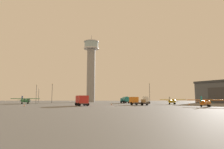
# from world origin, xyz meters

# --- Properties ---
(ground_plane) EXTENTS (400.00, 400.00, 0.00)m
(ground_plane) POSITION_xyz_m (0.00, 0.00, 0.00)
(ground_plane) COLOR #60605E
(control_tower) EXTENTS (9.60, 9.60, 43.04)m
(control_tower) POSITION_xyz_m (-19.86, 71.71, 23.02)
(control_tower) COLOR gray
(control_tower) RESTS_ON ground_plane
(airplane_orange) EXTENTS (7.63, 6.73, 2.56)m
(airplane_orange) POSITION_xyz_m (21.31, -1.71, 1.19)
(airplane_orange) COLOR orange
(airplane_orange) RESTS_ON ground_plane
(airplane_yellow) EXTENTS (8.53, 6.87, 2.70)m
(airplane_yellow) POSITION_xyz_m (19.02, 22.59, 1.26)
(airplane_yellow) COLOR gold
(airplane_yellow) RESTS_ON ground_plane
(airplane_green) EXTENTS (8.53, 9.01, 3.18)m
(airplane_green) POSITION_xyz_m (-37.45, 24.61, 1.48)
(airplane_green) COLOR #287A42
(airplane_green) RESTS_ON ground_plane
(truck_box_white) EXTENTS (3.43, 6.50, 3.11)m
(truck_box_white) POSITION_xyz_m (10.76, 36.03, 1.73)
(truck_box_white) COLOR #38383D
(truck_box_white) RESTS_ON ground_plane
(truck_box_red) EXTENTS (4.82, 6.54, 2.86)m
(truck_box_red) POSITION_xyz_m (-10.13, 3.84, 1.66)
(truck_box_red) COLOR #38383D
(truck_box_red) RESTS_ON ground_plane
(truck_flatbed_orange) EXTENTS (6.28, 6.66, 2.56)m
(truck_flatbed_orange) POSITION_xyz_m (5.58, 11.05, 1.25)
(truck_flatbed_orange) COLOR #38383D
(truck_flatbed_orange) RESTS_ON ground_plane
(truck_fuel_tanker_teal) EXTENTS (4.58, 7.56, 3.04)m
(truck_fuel_tanker_teal) POSITION_xyz_m (1.81, 40.61, 1.66)
(truck_fuel_tanker_teal) COLOR #38383D
(truck_fuel_tanker_teal) RESTS_ON ground_plane
(light_post_west) EXTENTS (0.44, 0.44, 9.03)m
(light_post_west) POSITION_xyz_m (-40.74, 40.97, 5.35)
(light_post_west) COLOR #38383D
(light_post_west) RESTS_ON ground_plane
(light_post_east) EXTENTS (0.44, 0.44, 7.59)m
(light_post_east) POSITION_xyz_m (-43.14, 48.89, 4.60)
(light_post_east) COLOR #38383D
(light_post_east) RESTS_ON ground_plane
(light_post_north) EXTENTS (0.44, 0.44, 10.22)m
(light_post_north) POSITION_xyz_m (14.29, 51.03, 5.97)
(light_post_north) COLOR #38383D
(light_post_north) RESTS_ON ground_plane
(light_post_centre) EXTENTS (0.44, 0.44, 9.56)m
(light_post_centre) POSITION_xyz_m (-33.65, 42.72, 5.63)
(light_post_centre) COLOR #38383D
(light_post_centre) RESTS_ON ground_plane
(traffic_cone_near_left) EXTENTS (0.36, 0.36, 0.60)m
(traffic_cone_near_left) POSITION_xyz_m (-2.38, 11.01, 0.30)
(traffic_cone_near_left) COLOR black
(traffic_cone_near_left) RESTS_ON ground_plane
(traffic_cone_near_right) EXTENTS (0.36, 0.36, 0.73)m
(traffic_cone_near_right) POSITION_xyz_m (22.00, 12.92, 0.36)
(traffic_cone_near_right) COLOR black
(traffic_cone_near_right) RESTS_ON ground_plane
(traffic_cone_mid_apron) EXTENTS (0.36, 0.36, 0.62)m
(traffic_cone_mid_apron) POSITION_xyz_m (-24.99, 0.42, 0.30)
(traffic_cone_mid_apron) COLOR black
(traffic_cone_mid_apron) RESTS_ON ground_plane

